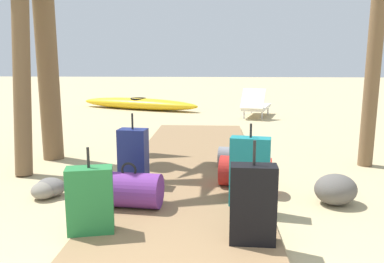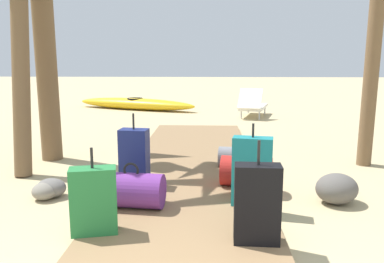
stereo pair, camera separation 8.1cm
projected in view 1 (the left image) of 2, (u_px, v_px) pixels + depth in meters
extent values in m
plane|color=tan|center=(187.00, 194.00, 4.68)|extent=(60.00, 60.00, 0.00)
cube|color=olive|center=(190.00, 173.00, 5.40)|extent=(1.77, 7.41, 0.08)
cylinder|color=#6B2D84|center=(129.00, 190.00, 4.05)|extent=(0.68, 0.42, 0.36)
torus|color=black|center=(129.00, 170.00, 4.02)|extent=(0.17, 0.04, 0.16)
cylinder|color=red|center=(245.00, 172.00, 4.70)|extent=(0.65, 0.45, 0.36)
torus|color=black|center=(246.00, 155.00, 4.66)|extent=(0.17, 0.05, 0.16)
cube|color=#237538|center=(90.00, 200.00, 3.44)|extent=(0.43, 0.28, 0.58)
cylinder|color=black|center=(88.00, 157.00, 3.37)|extent=(0.02, 0.02, 0.18)
cube|color=#197A7F|center=(250.00, 172.00, 4.06)|extent=(0.43, 0.25, 0.71)
cylinder|color=black|center=(251.00, 131.00, 3.98)|extent=(0.02, 0.02, 0.14)
cylinder|color=slate|center=(239.00, 158.00, 5.53)|extent=(0.60, 0.36, 0.28)
torus|color=black|center=(239.00, 146.00, 5.50)|extent=(0.17, 0.05, 0.16)
cube|color=navy|center=(133.00, 157.00, 4.75)|extent=(0.35, 0.25, 0.68)
cylinder|color=black|center=(132.00, 121.00, 4.67)|extent=(0.02, 0.02, 0.19)
cube|color=black|center=(253.00, 204.00, 3.23)|extent=(0.38, 0.21, 0.66)
cylinder|color=black|center=(254.00, 153.00, 3.16)|extent=(0.02, 0.02, 0.20)
cylinder|color=brown|center=(46.00, 37.00, 6.00)|extent=(0.32, 0.35, 3.79)
cylinder|color=brown|center=(21.00, 33.00, 5.30)|extent=(0.23, 0.65, 3.82)
cylinder|color=brown|center=(378.00, 16.00, 5.53)|extent=(0.21, 0.29, 4.32)
cube|color=white|center=(257.00, 107.00, 10.96)|extent=(0.95, 1.51, 0.08)
cube|color=white|center=(253.00, 99.00, 10.36)|extent=(0.70, 0.61, 0.52)
cylinder|color=silver|center=(251.00, 110.00, 11.59)|extent=(0.04, 0.04, 0.22)
cylinder|color=silver|center=(268.00, 110.00, 11.44)|extent=(0.04, 0.04, 0.22)
cylinder|color=silver|center=(244.00, 115.00, 10.54)|extent=(0.04, 0.04, 0.22)
cylinder|color=silver|center=(262.00, 115.00, 10.39)|extent=(0.04, 0.04, 0.22)
ellipsoid|color=gold|center=(138.00, 104.00, 12.48)|extent=(4.05, 2.09, 0.35)
torus|color=black|center=(138.00, 99.00, 12.46)|extent=(0.63, 0.63, 0.05)
ellipsoid|color=#5B5651|center=(336.00, 189.00, 4.35)|extent=(0.61, 0.59, 0.33)
ellipsoid|color=gray|center=(44.00, 190.00, 4.53)|extent=(0.35, 0.36, 0.20)
ellipsoid|color=slate|center=(51.00, 187.00, 4.61)|extent=(0.41, 0.38, 0.22)
ellipsoid|color=gray|center=(100.00, 171.00, 5.30)|extent=(0.34, 0.35, 0.19)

